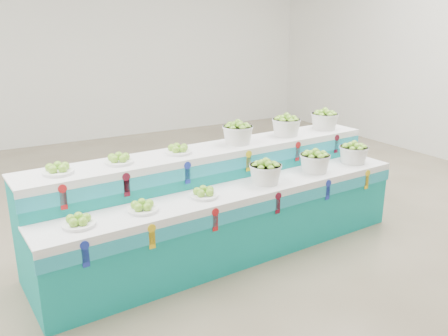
{
  "coord_description": "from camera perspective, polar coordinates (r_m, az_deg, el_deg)",
  "views": [
    {
      "loc": [
        -2.1,
        -4.2,
        2.24
      ],
      "look_at": [
        0.09,
        -0.4,
        0.87
      ],
      "focal_mm": 37.53,
      "sensor_mm": 36.0,
      "label": 1
    }
  ],
  "objects": [
    {
      "name": "ground",
      "position": [
        5.2,
        -3.11,
        -8.18
      ],
      "size": [
        10.0,
        10.0,
        0.0
      ],
      "primitive_type": "plane",
      "color": "brown",
      "rests_on": "ground"
    },
    {
      "name": "back_wall",
      "position": [
        9.44,
        -17.75,
        15.11
      ],
      "size": [
        10.0,
        0.0,
        10.0
      ],
      "primitive_type": "plane",
      "rotation": [
        1.57,
        0.0,
        0.0
      ],
      "color": "silver",
      "rests_on": "ground"
    },
    {
      "name": "display_stand",
      "position": [
        4.71,
        0.0,
        -4.18
      ],
      "size": [
        3.91,
        1.24,
        1.02
      ],
      "primitive_type": null,
      "rotation": [
        0.0,
        0.0,
        0.06
      ],
      "color": "#0E9892",
      "rests_on": "ground"
    },
    {
      "name": "plate_lower_left",
      "position": [
        3.82,
        -17.33,
        -6.08
      ],
      "size": [
        0.28,
        0.28,
        0.1
      ],
      "primitive_type": "cylinder",
      "rotation": [
        0.0,
        0.0,
        0.06
      ],
      "color": "white",
      "rests_on": "display_stand"
    },
    {
      "name": "plate_lower_mid",
      "position": [
        3.99,
        -9.89,
        -4.55
      ],
      "size": [
        0.28,
        0.28,
        0.1
      ],
      "primitive_type": "cylinder",
      "rotation": [
        0.0,
        0.0,
        0.06
      ],
      "color": "white",
      "rests_on": "display_stand"
    },
    {
      "name": "plate_lower_right",
      "position": [
        4.24,
        -2.44,
        -2.93
      ],
      "size": [
        0.28,
        0.28,
        0.1
      ],
      "primitive_type": "cylinder",
      "rotation": [
        0.0,
        0.0,
        0.06
      ],
      "color": "white",
      "rests_on": "display_stand"
    },
    {
      "name": "basket_lower_left",
      "position": [
        4.6,
        5.07,
        -0.45
      ],
      "size": [
        0.34,
        0.34,
        0.23
      ],
      "primitive_type": null,
      "rotation": [
        0.0,
        0.0,
        0.06
      ],
      "color": "silver",
      "rests_on": "display_stand"
    },
    {
      "name": "basket_lower_mid",
      "position": [
        5.03,
        11.0,
        0.83
      ],
      "size": [
        0.34,
        0.34,
        0.23
      ],
      "primitive_type": null,
      "rotation": [
        0.0,
        0.0,
        0.06
      ],
      "color": "silver",
      "rests_on": "display_stand"
    },
    {
      "name": "basket_lower_right",
      "position": [
        5.45,
        15.5,
        1.8
      ],
      "size": [
        0.34,
        0.34,
        0.23
      ],
      "primitive_type": null,
      "rotation": [
        0.0,
        0.0,
        0.06
      ],
      "color": "silver",
      "rests_on": "display_stand"
    },
    {
      "name": "plate_upper_left",
      "position": [
        4.16,
        -19.61,
        -0.01
      ],
      "size": [
        0.28,
        0.28,
        0.1
      ],
      "primitive_type": "cylinder",
      "rotation": [
        0.0,
        0.0,
        0.06
      ],
      "color": "white",
      "rests_on": "display_stand"
    },
    {
      "name": "plate_upper_mid",
      "position": [
        4.31,
        -12.69,
        1.18
      ],
      "size": [
        0.28,
        0.28,
        0.1
      ],
      "primitive_type": "cylinder",
      "rotation": [
        0.0,
        0.0,
        0.06
      ],
      "color": "white",
      "rests_on": "display_stand"
    },
    {
      "name": "plate_upper_right",
      "position": [
        4.55,
        -5.61,
        2.37
      ],
      "size": [
        0.28,
        0.28,
        0.1
      ],
      "primitive_type": "cylinder",
      "rotation": [
        0.0,
        0.0,
        0.06
      ],
      "color": "white",
      "rests_on": "display_stand"
    },
    {
      "name": "basket_upper_left",
      "position": [
        4.89,
        1.68,
        4.32
      ],
      "size": [
        0.34,
        0.34,
        0.23
      ],
      "primitive_type": null,
      "rotation": [
        0.0,
        0.0,
        0.06
      ],
      "color": "silver",
      "rests_on": "display_stand"
    },
    {
      "name": "basket_upper_mid",
      "position": [
        5.29,
        7.59,
        5.18
      ],
      "size": [
        0.34,
        0.34,
        0.23
      ],
      "primitive_type": null,
      "rotation": [
        0.0,
        0.0,
        0.06
      ],
      "color": "silver",
      "rests_on": "display_stand"
    },
    {
      "name": "basket_upper_right",
      "position": [
        5.7,
        12.15,
        5.8
      ],
      "size": [
        0.34,
        0.34,
        0.23
      ],
      "primitive_type": null,
      "rotation": [
        0.0,
        0.0,
        0.06
      ],
      "color": "silver",
      "rests_on": "display_stand"
    }
  ]
}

